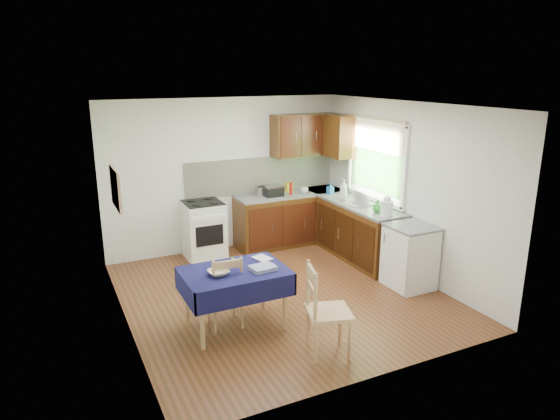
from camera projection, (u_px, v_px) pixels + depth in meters
name	position (u px, v px, depth m)	size (l,w,h in m)	color
floor	(281.00, 294.00, 6.72)	(4.20, 4.20, 0.00)	#4C3014
ceiling	(281.00, 105.00, 6.05)	(4.00, 4.20, 0.02)	silver
wall_back	(225.00, 175.00, 8.20)	(4.00, 0.02, 2.50)	white
wall_front	(381.00, 258.00, 4.56)	(4.00, 0.02, 2.50)	white
wall_left	(120.00, 225.00, 5.55)	(0.02, 4.20, 2.50)	silver
wall_right	(405.00, 189.00, 7.22)	(0.02, 4.20, 2.50)	white
base_cabinets	(322.00, 225.00, 8.26)	(1.90, 2.30, 0.86)	#341B09
worktop_back	(290.00, 194.00, 8.49)	(1.90, 0.60, 0.04)	slate
worktop_right	(361.00, 205.00, 7.76)	(0.60, 1.70, 0.04)	slate
worktop_corner	(323.00, 190.00, 8.76)	(0.60, 0.60, 0.04)	slate
splashback	(262.00, 174.00, 8.48)	(2.70, 0.02, 0.60)	beige
upper_cabinets	(316.00, 135.00, 8.42)	(1.20, 0.85, 0.70)	#341B09
stove	(204.00, 230.00, 7.95)	(0.60, 0.61, 0.92)	white
window	(376.00, 155.00, 7.71)	(0.04, 1.48, 1.26)	#2E5A25
fridge	(410.00, 257.00, 6.84)	(0.58, 0.60, 0.89)	white
corkboard	(116.00, 188.00, 5.72)	(0.04, 0.62, 0.47)	tan
dining_table	(235.00, 279.00, 5.70)	(1.18, 0.80, 0.71)	#100F3D
chair_far	(225.00, 290.00, 5.74)	(0.42, 0.42, 0.89)	tan
chair_near	(324.00, 308.00, 5.17)	(0.55, 0.55, 1.00)	tan
toaster	(263.00, 191.00, 8.24)	(0.24, 0.15, 0.18)	#B1B1B6
sandwich_press	(273.00, 191.00, 8.25)	(0.31, 0.27, 0.18)	black
sauce_bottle	(291.00, 189.00, 8.30)	(0.05, 0.05, 0.22)	#B00E12
yellow_packet	(289.00, 187.00, 8.55)	(0.12, 0.08, 0.16)	yellow
dish_rack	(360.00, 203.00, 7.75)	(0.44, 0.34, 0.21)	gray
kettle	(387.00, 207.00, 7.09)	(0.18, 0.18, 0.30)	white
cup	(304.00, 190.00, 8.44)	(0.13, 0.13, 0.10)	silver
soap_bottle_a	(344.00, 189.00, 7.99)	(0.13, 0.13, 0.33)	white
soap_bottle_b	(330.00, 188.00, 8.33)	(0.09, 0.09, 0.21)	#1E61B3
soap_bottle_c	(378.00, 206.00, 7.28)	(0.15, 0.15, 0.19)	green
plate_bowl	(219.00, 273.00, 5.53)	(0.24, 0.24, 0.06)	beige
book	(257.00, 260.00, 5.95)	(0.17, 0.23, 0.02)	white
spice_jar	(233.00, 262.00, 5.78)	(0.05, 0.05, 0.10)	green
tea_towel	(263.00, 268.00, 5.67)	(0.28, 0.22, 0.05)	navy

